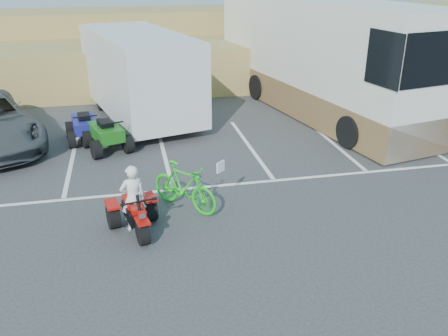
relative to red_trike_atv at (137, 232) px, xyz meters
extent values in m
plane|color=#333335|center=(0.98, -0.51, 0.00)|extent=(100.00, 100.00, 0.00)
cube|color=white|center=(-1.72, 4.49, 0.00)|extent=(0.12, 5.00, 0.01)
cube|color=white|center=(0.98, 4.49, 0.00)|extent=(0.12, 5.00, 0.01)
cube|color=white|center=(3.68, 4.49, 0.00)|extent=(0.12, 5.00, 0.01)
cube|color=white|center=(6.38, 4.49, 0.00)|extent=(0.12, 5.00, 0.01)
cube|color=white|center=(9.08, 4.49, 0.00)|extent=(0.12, 5.00, 0.01)
cube|color=white|center=(0.98, 1.89, 0.00)|extent=(28.00, 0.12, 0.01)
cube|color=olive|center=(0.98, 13.49, 1.00)|extent=(40.00, 6.00, 2.00)
cube|color=olive|center=(0.98, 16.99, 2.00)|extent=(40.00, 4.00, 2.20)
imported|color=white|center=(-0.03, 0.15, 0.75)|extent=(0.61, 0.47, 1.50)
imported|color=#14BF19|center=(1.15, 0.86, 0.57)|extent=(1.65, 1.78, 1.14)
cube|color=silver|center=(0.53, 8.30, 1.71)|extent=(4.25, 7.07, 2.76)
cylinder|color=black|center=(0.53, 8.30, 0.39)|extent=(2.54, 1.37, 0.77)
cube|color=silver|center=(7.25, 7.94, 2.10)|extent=(5.07, 11.71, 4.09)
cube|color=brown|center=(7.25, 7.94, 0.63)|extent=(5.12, 11.72, 1.14)
cube|color=black|center=(8.40, 2.35, 2.96)|extent=(2.57, 0.55, 1.48)
camera|label=1|loc=(0.01, -9.02, 5.36)|focal=38.00mm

